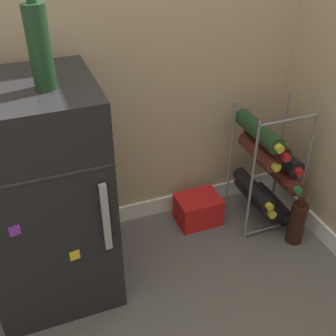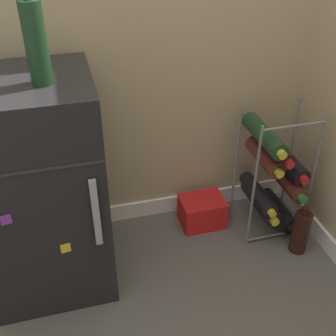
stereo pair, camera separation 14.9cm
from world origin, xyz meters
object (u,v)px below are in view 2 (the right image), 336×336
at_px(wine_rack, 272,174).
at_px(fridge_top_bottle, 36,43).
at_px(mini_fridge, 42,191).
at_px(soda_box, 202,211).
at_px(loose_bottle_floor, 301,232).

relative_size(wine_rack, fridge_top_bottle, 2.16).
bearing_deg(mini_fridge, soda_box, 11.64).
bearing_deg(loose_bottle_floor, mini_fridge, 172.22).
bearing_deg(mini_fridge, fridge_top_bottle, -34.47).
distance_m(wine_rack, soda_box, 0.40).
height_order(soda_box, fridge_top_bottle, fridge_top_bottle).
distance_m(fridge_top_bottle, loose_bottle_floor, 1.39).
bearing_deg(fridge_top_bottle, loose_bottle_floor, -5.46).
height_order(wine_rack, soda_box, wine_rack).
height_order(wine_rack, fridge_top_bottle, fridge_top_bottle).
bearing_deg(wine_rack, loose_bottle_floor, -68.99).
xyz_separation_m(soda_box, fridge_top_bottle, (-0.65, -0.20, 0.97)).
bearing_deg(fridge_top_bottle, mini_fridge, 145.53).
height_order(mini_fridge, fridge_top_bottle, fridge_top_bottle).
height_order(fridge_top_bottle, loose_bottle_floor, fridge_top_bottle).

